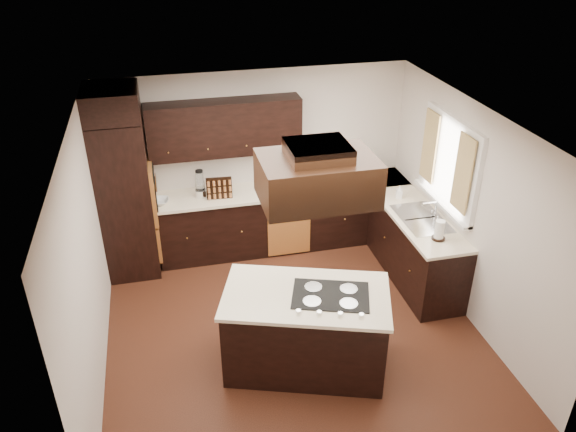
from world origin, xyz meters
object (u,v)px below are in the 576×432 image
at_px(island, 305,331).
at_px(spice_rack, 219,188).
at_px(oven_column, 126,198).
at_px(range_hood, 317,179).

relative_size(island, spice_rack, 4.77).
bearing_deg(oven_column, spice_rack, 0.13).
xyz_separation_m(oven_column, island, (1.77, -2.32, -0.62)).
distance_m(oven_column, range_hood, 3.13).
height_order(island, range_hood, range_hood).
bearing_deg(range_hood, oven_column, 129.74).
bearing_deg(spice_rack, range_hood, -68.98).
xyz_separation_m(range_hood, spice_rack, (-0.67, 2.26, -1.10)).
distance_m(oven_column, island, 2.99).
xyz_separation_m(island, range_hood, (0.10, 0.07, 1.72)).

